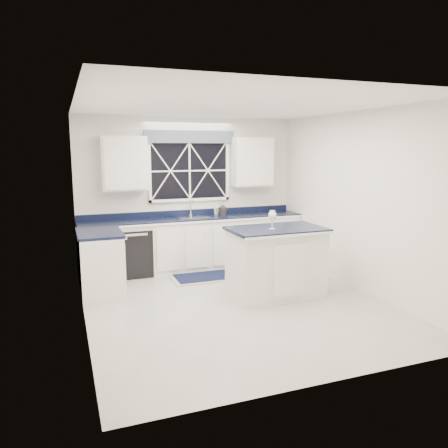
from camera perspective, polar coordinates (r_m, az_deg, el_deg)
name	(u,v)px	position (r m, az deg, el deg)	size (l,w,h in m)	color
ground	(235,304)	(6.22, 1.42, -10.36)	(4.50, 4.50, 0.00)	#A8A8A4
back_wall	(189,193)	(8.00, -4.57, 4.10)	(4.00, 0.10, 2.70)	silver
base_cabinets	(179,248)	(7.62, -5.91, -3.08)	(3.99, 1.60, 0.90)	white
countertop	(194,218)	(7.77, -3.92, 0.74)	(3.98, 0.64, 0.04)	black
dishwasher	(133,251)	(7.64, -11.82, -3.51)	(0.60, 0.58, 0.82)	black
window	(190,166)	(7.93, -4.52, 7.52)	(1.65, 0.09, 1.26)	black
upper_cabinets	(191,163)	(7.81, -4.28, 8.00)	(3.10, 0.34, 0.90)	white
faucet	(191,207)	(7.93, -4.34, 2.22)	(0.05, 0.20, 0.30)	silver
island	(276,262)	(6.43, 6.79, -4.93)	(1.38, 0.84, 1.02)	white
rug	(206,277)	(7.42, -2.40, -6.89)	(1.15, 0.71, 0.02)	#A3A39F
kettle	(223,210)	(8.05, -0.19, 1.86)	(0.27, 0.18, 0.19)	#2E2D30
wine_glass	(272,216)	(6.19, 6.33, 1.01)	(0.11, 0.11, 0.27)	silver
soap_bottle	(217,208)	(8.12, -0.93, 2.06)	(0.10, 0.10, 0.22)	silver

